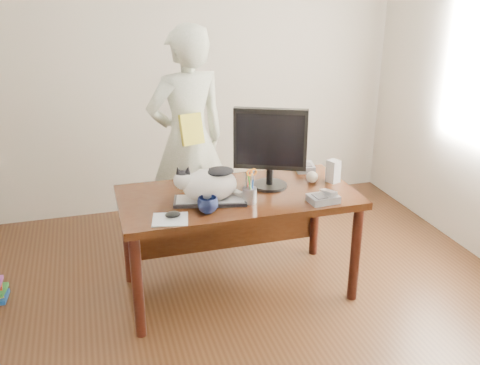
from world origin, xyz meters
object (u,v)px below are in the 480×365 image
desk (235,209)px  baseball (312,177)px  pen_cup (250,193)px  keyboard (210,201)px  coffee_mug (208,205)px  phone (324,198)px  mouse (173,215)px  monitor (270,144)px  book_stack (211,177)px  cat (208,184)px  calculator (305,167)px  person (188,141)px  speaker (333,171)px

desk → baseball: 0.60m
pen_cup → keyboard: bearing=164.0°
coffee_mug → phone: bearing=-3.8°
mouse → baseball: size_ratio=1.29×
monitor → book_stack: (-0.36, 0.22, -0.28)m
cat → book_stack: cat is taller
baseball → book_stack: same height
cat → phone: 0.76m
mouse → phone: size_ratio=0.54×
coffee_mug → baseball: coffee_mug is taller
phone → monitor: bearing=123.1°
desk → pen_cup: size_ratio=6.88×
phone → baseball: 0.35m
book_stack → calculator: size_ratio=1.24×
phone → person: bearing=117.8°
desk → person: bearing=104.3°
speaker → book_stack: 0.87m
cat → calculator: cat is taller
keyboard → book_stack: (0.09, 0.36, 0.02)m
person → desk: bearing=90.3°
cat → mouse: bearing=-133.8°
mouse → baseball: (1.06, 0.31, 0.02)m
desk → cat: cat is taller
calculator → mouse: bearing=-141.6°
cat → book_stack: size_ratio=1.86×
speaker → book_stack: (-0.84, 0.24, -0.04)m
phone → calculator: (0.12, 0.60, -0.00)m
baseball → person: 1.06m
desk → person: person is taller
mouse → coffee_mug: (0.22, 0.02, 0.03)m
coffee_mug → book_stack: (0.14, 0.51, -0.01)m
desk → pen_cup: bearing=-82.4°
mouse → baseball: bearing=28.0°
monitor → pen_cup: (-0.21, -0.21, -0.25)m
keyboard → coffee_mug: 0.16m
speaker → coffee_mug: bearing=174.0°
monitor → coffee_mug: 0.64m
desk → speaker: 0.75m
mouse → book_stack: book_stack is taller
cat → calculator: 0.94m
baseball → calculator: size_ratio=0.42×
desk → calculator: bearing=20.3°
desk → person: size_ratio=0.88×
coffee_mug → speaker: speaker is taller
desk → keyboard: bearing=-141.2°
desk → pen_cup: pen_cup is taller
keyboard → cat: 0.12m
phone → calculator: size_ratio=0.99×
phone → baseball: bearing=74.7°
monitor → keyboard: bearing=-138.8°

